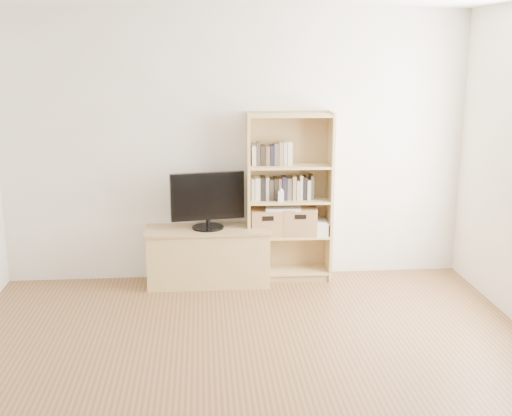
{
  "coord_description": "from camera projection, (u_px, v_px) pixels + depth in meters",
  "views": [
    {
      "loc": [
        -0.33,
        -3.65,
        2.21
      ],
      "look_at": [
        0.14,
        1.9,
        0.84
      ],
      "focal_mm": 45.0,
      "sensor_mm": 36.0,
      "label": 1
    }
  ],
  "objects": [
    {
      "name": "basket_left",
      "position": [
        267.0,
        222.0,
        6.25
      ],
      "size": [
        0.31,
        0.26,
        0.26
      ],
      "primitive_type": "cube",
      "rotation": [
        0.0,
        0.0,
        -0.0
      ],
      "color": "#946243",
      "rests_on": "bookshelf"
    },
    {
      "name": "laptop",
      "position": [
        283.0,
        208.0,
        6.22
      ],
      "size": [
        0.36,
        0.27,
        0.03
      ],
      "primitive_type": "cube",
      "rotation": [
        0.0,
        0.0,
        -0.11
      ],
      "color": "white",
      "rests_on": "basket_left"
    },
    {
      "name": "magazine_stack",
      "position": [
        318.0,
        228.0,
        6.3
      ],
      "size": [
        0.19,
        0.26,
        0.12
      ],
      "primitive_type": "cube",
      "rotation": [
        0.0,
        0.0,
        -0.05
      ],
      "color": "beige",
      "rests_on": "bookshelf"
    },
    {
      "name": "back_wall",
      "position": [
        236.0,
        147.0,
        6.2
      ],
      "size": [
        4.5,
        0.02,
        2.6
      ],
      "primitive_type": "cube",
      "color": "silver",
      "rests_on": "floor"
    },
    {
      "name": "baby_monitor",
      "position": [
        281.0,
        196.0,
        6.11
      ],
      "size": [
        0.06,
        0.04,
        0.11
      ],
      "primitive_type": "cube",
      "rotation": [
        0.0,
        0.0,
        -0.05
      ],
      "color": "white",
      "rests_on": "bookshelf"
    },
    {
      "name": "bookshelf",
      "position": [
        289.0,
        198.0,
        6.21
      ],
      "size": [
        0.83,
        0.31,
        1.65
      ],
      "primitive_type": "cube",
      "rotation": [
        0.0,
        0.0,
        -0.02
      ],
      "color": "tan",
      "rests_on": "floor"
    },
    {
      "name": "books_row_upper",
      "position": [
        271.0,
        155.0,
        6.12
      ],
      "size": [
        0.35,
        0.13,
        0.18
      ],
      "primitive_type": "cube",
      "rotation": [
        0.0,
        0.0,
        0.01
      ],
      "color": "#ABA492",
      "rests_on": "bookshelf"
    },
    {
      "name": "books_row_mid",
      "position": [
        289.0,
        188.0,
        6.21
      ],
      "size": [
        0.79,
        0.17,
        0.21
      ],
      "primitive_type": "cube",
      "rotation": [
        0.0,
        0.0,
        0.02
      ],
      "color": "#ABA492",
      "rests_on": "bookshelf"
    },
    {
      "name": "basket_right",
      "position": [
        299.0,
        221.0,
        6.27
      ],
      "size": [
        0.34,
        0.29,
        0.27
      ],
      "primitive_type": "cube",
      "rotation": [
        0.0,
        0.0,
        -0.07
      ],
      "color": "#946243",
      "rests_on": "bookshelf"
    },
    {
      "name": "tv_stand",
      "position": [
        209.0,
        257.0,
        6.21
      ],
      "size": [
        1.16,
        0.44,
        0.53
      ],
      "primitive_type": "cube",
      "rotation": [
        0.0,
        0.0,
        -0.0
      ],
      "color": "tan",
      "rests_on": "floor"
    },
    {
      "name": "floor",
      "position": [
        259.0,
        407.0,
        4.09
      ],
      "size": [
        4.5,
        5.0,
        0.01
      ],
      "primitive_type": "cube",
      "color": "brown",
      "rests_on": "ground"
    },
    {
      "name": "television",
      "position": [
        208.0,
        200.0,
        6.08
      ],
      "size": [
        0.7,
        0.17,
        0.55
      ],
      "primitive_type": "cube",
      "rotation": [
        0.0,
        0.0,
        0.17
      ],
      "color": "black",
      "rests_on": "tv_stand"
    }
  ]
}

